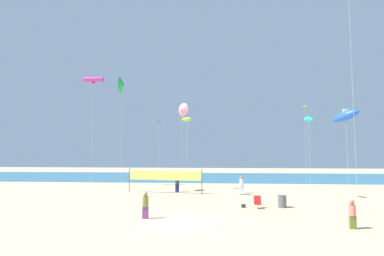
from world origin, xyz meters
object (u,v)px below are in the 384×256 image
Objects in this scene: beach_handbag at (243,206)px; kite_pink_delta at (182,110)px; volleyball_net at (165,177)px; kite_green_delta at (122,85)px; beachgoer_coral_shirt at (352,213)px; kite_cyan_inflatable at (308,120)px; beachgoer_charcoal_shirt at (177,183)px; folding_beach_chair at (258,202)px; trash_barrel at (282,201)px; kite_red_diamond at (159,123)px; kite_magenta_tube at (93,80)px; beachgoer_white_shirt at (242,184)px; kite_lime_diamond at (305,108)px; beachgoer_olive_shirt at (145,204)px; kite_lime_inflatable at (187,119)px; kite_blue_inflatable at (346,116)px.

kite_pink_delta reaches higher than beach_handbag.
volleyball_net is 10.24m from kite_green_delta.
kite_cyan_inflatable is at bearing 85.43° from beachgoer_coral_shirt.
kite_pink_delta is at bearing -19.12° from kite_green_delta.
beachgoer_charcoal_shirt is 1.66m from volleyball_net.
beachgoer_coral_shirt is at bearing -46.59° from volleyball_net.
folding_beach_chair is at bearing -10.68° from beach_handbag.
folding_beach_chair is at bearing -165.71° from trash_barrel.
kite_magenta_tube is at bearing -179.45° from kite_red_diamond.
kite_green_delta is at bearing 171.71° from kite_cyan_inflatable.
beachgoer_coral_shirt is 0.90× the size of beachgoer_white_shirt.
kite_red_diamond reaches higher than beach_handbag.
kite_red_diamond is at bearing -176.31° from kite_lime_diamond.
kite_green_delta is (-12.46, 7.21, 10.42)m from folding_beach_chair.
kite_red_diamond is at bearing 142.24° from folding_beach_chair.
folding_beach_chair is 0.12× the size of kite_cyan_inflatable.
beachgoer_olive_shirt reaches higher than trash_barrel.
kite_red_diamond is (-16.88, -1.09, -1.72)m from kite_lime_diamond.
beachgoer_charcoal_shirt is at bearing 39.52° from volleyball_net.
kite_lime_inflatable is (-5.15, 9.79, 7.48)m from beach_handbag.
kite_cyan_inflatable reaches higher than beachgoer_olive_shirt.
folding_beach_chair is 11.06m from volleyball_net.
kite_lime_inflatable is 0.84× the size of kite_lime_diamond.
kite_pink_delta is (-13.41, -8.13, -1.19)m from kite_lime_diamond.
beachgoer_white_shirt is 8.99m from kite_lime_inflatable.
trash_barrel is 2.88m from beach_handbag.
beach_handbag is (-0.55, -7.88, -0.78)m from beachgoer_white_shirt.
kite_red_diamond reaches higher than kite_cyan_inflatable.
kite_pink_delta is (6.38, -2.21, -2.91)m from kite_green_delta.
folding_beach_chair is 9.48m from kite_cyan_inflatable.
beachgoer_charcoal_shirt is at bearing -169.82° from beachgoer_olive_shirt.
kite_green_delta is at bearing -156.37° from kite_lime_inflatable.
kite_red_diamond reaches higher than folding_beach_chair.
kite_green_delta is at bearing -43.12° from kite_magenta_tube.
kite_lime_diamond reaches higher than kite_red_diamond.
beach_handbag is 23.88m from kite_magenta_tube.
kite_lime_diamond is 11.68m from kite_blue_inflatable.
kite_pink_delta is 1.11× the size of kite_red_diamond.
beachgoer_olive_shirt is at bearing -94.79° from kite_lime_inflatable.
folding_beach_chair is 0.09× the size of kite_lime_diamond.
kite_lime_inflatable is at bearing 128.12° from beachgoer_white_shirt.
kite_magenta_tube is 1.74× the size of kite_blue_inflatable.
volleyball_net is (-1.15, -0.95, 0.73)m from beachgoer_charcoal_shirt.
kite_green_delta is 1.56× the size of kite_blue_inflatable.
beachgoer_white_shirt is 9.55m from kite_pink_delta.
kite_cyan_inflatable is 3.54m from kite_blue_inflatable.
beachgoer_olive_shirt is 0.21× the size of volleyball_net.
kite_magenta_tube reaches higher than kite_blue_inflatable.
kite_lime_inflatable is at bearing 52.48° from volleyball_net.
beachgoer_olive_shirt reaches higher than beach_handbag.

